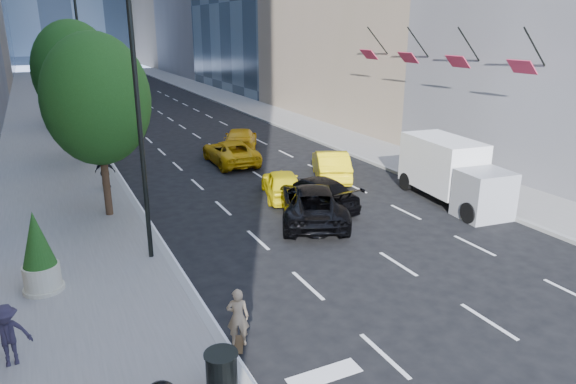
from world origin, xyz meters
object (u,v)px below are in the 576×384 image
black_sedan_lincoln (312,202)px  city_bus (110,108)px  skateboarder (238,321)px  black_sedan_mercedes (314,192)px  planter_shrub (38,254)px  box_truck (452,172)px  trash_can (222,375)px

black_sedan_lincoln → city_bus: (-4.46, 26.01, 0.69)m
skateboarder → city_bus: (1.51, 33.12, 0.70)m
skateboarder → black_sedan_lincoln: bearing=-106.0°
black_sedan_mercedes → planter_shrub: planter_shrub is taller
black_sedan_lincoln → box_truck: bearing=-162.9°
black_sedan_mercedes → box_truck: size_ratio=0.81×
black_sedan_mercedes → planter_shrub: bearing=10.8°
black_sedan_lincoln → planter_shrub: bearing=34.2°
black_sedan_mercedes → box_truck: 6.40m
black_sedan_lincoln → box_truck: 6.93m
box_truck → planter_shrub: size_ratio=2.41×
skateboarder → black_sedan_mercedes: bearing=-105.0°
skateboarder → planter_shrub: (-4.31, 5.11, 0.58)m
black_sedan_lincoln → box_truck: box_truck is taller
skateboarder → black_sedan_lincoln: 9.28m
box_truck → skateboarder: bearing=-147.2°
black_sedan_lincoln → city_bus: city_bus is taller
black_sedan_lincoln → box_truck: (6.86, -0.74, 0.66)m
city_bus → box_truck: city_bus is taller
trash_can → planter_shrub: planter_shrub is taller
planter_shrub → city_bus: bearing=78.3°
skateboarder → black_sedan_lincoln: black_sedan_lincoln is taller
skateboarder → city_bus: size_ratio=0.15×
black_sedan_lincoln → trash_can: bearing=74.7°
skateboarder → city_bus: 33.16m
skateboarder → trash_can: bearing=82.8°
black_sedan_mercedes → city_bus: size_ratio=0.47×
city_bus → box_truck: size_ratio=1.73×
black_sedan_lincoln → planter_shrub: planter_shrub is taller
skateboarder → city_bus: bearing=-68.6°
trash_can → planter_shrub: bearing=116.1°
city_bus → box_truck: 29.04m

